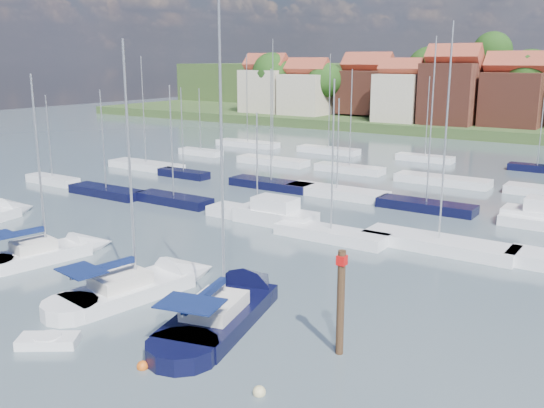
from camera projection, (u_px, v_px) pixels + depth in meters
The scene contains 11 objects.
ground at pixel (423, 189), 63.38m from camera, with size 260.00×260.00×0.00m, color #475860.
sailboat_left at pixel (55, 253), 41.44m from camera, with size 4.44×10.13×13.42m.
sailboat_centre at pixel (149, 285), 35.51m from camera, with size 4.88×11.82×15.60m.
sailboat_navy at pixel (234, 304), 32.73m from camera, with size 6.39×13.34×17.80m.
tender at pixel (48, 341), 28.74m from camera, with size 3.02×2.65×0.60m.
timber_piling at pixel (340, 322), 27.64m from camera, with size 0.40×0.40×7.25m.
buoy_c at pixel (74, 313), 32.51m from camera, with size 0.55×0.55×0.55m, color #D85914.
buoy_d at pixel (143, 368), 26.65m from camera, with size 0.51×0.51×0.51m, color #D85914.
buoy_e at pixel (254, 300), 34.26m from camera, with size 0.43×0.43×0.43m, color #D85914.
buoy_g at pixel (259, 394), 24.60m from camera, with size 0.54×0.54×0.54m, color beige.
marina_field at pixel (424, 196), 58.32m from camera, with size 79.62×41.41×15.93m.
Camera 1 is at (21.33, -20.32, 13.26)m, focal length 40.00 mm.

